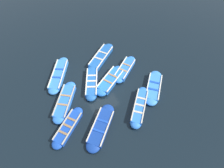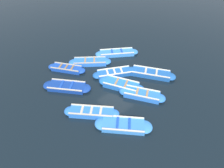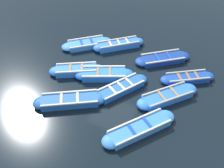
# 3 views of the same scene
# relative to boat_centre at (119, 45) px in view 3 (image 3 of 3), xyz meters

# --- Properties ---
(ground_plane) EXTENTS (120.00, 120.00, 0.00)m
(ground_plane) POSITION_rel_boat_centre_xyz_m (-1.39, 3.41, -0.20)
(ground_plane) COLOR black
(boat_centre) EXTENTS (2.98, 2.91, 0.47)m
(boat_centre) POSITION_rel_boat_centre_xyz_m (0.00, 0.00, 0.00)
(boat_centre) COLOR blue
(boat_centre) RESTS_ON ground
(boat_end_of_row) EXTENTS (3.63, 2.85, 0.45)m
(boat_end_of_row) POSITION_rel_boat_centre_xyz_m (-0.06, 5.73, -0.01)
(boat_end_of_row) COLOR #1E59AD
(boat_end_of_row) RESTS_ON ground
(boat_outer_left) EXTENTS (3.11, 2.39, 0.45)m
(boat_outer_left) POSITION_rel_boat_centre_xyz_m (1.01, 3.50, -0.01)
(boat_outer_left) COLOR blue
(boat_outer_left) RESTS_ON ground
(boat_drifting) EXTENTS (3.08, 2.99, 0.39)m
(boat_drifting) POSITION_rel_boat_centre_xyz_m (1.94, 0.86, -0.04)
(boat_drifting) COLOR #3884E0
(boat_drifting) RESTS_ON ground
(boat_alongside) EXTENTS (2.86, 3.69, 0.41)m
(boat_alongside) POSITION_rel_boat_centre_xyz_m (-3.96, 5.70, -0.03)
(boat_alongside) COLOR #3884E0
(boat_alongside) RESTS_ON ground
(boat_far_corner) EXTENTS (2.32, 3.39, 0.41)m
(boat_far_corner) POSITION_rel_boat_centre_xyz_m (-1.98, 3.64, -0.03)
(boat_far_corner) COLOR #1E59AD
(boat_far_corner) RESTS_ON ground
(boat_broadside) EXTENTS (2.97, 2.43, 0.39)m
(boat_broadside) POSITION_rel_boat_centre_xyz_m (-4.95, 1.12, -0.04)
(boat_broadside) COLOR #1947B7
(boat_broadside) RESTS_ON ground
(boat_mid_row) EXTENTS (3.42, 2.41, 0.47)m
(boat_mid_row) POSITION_rel_boat_centre_xyz_m (-0.61, 3.08, -0.00)
(boat_mid_row) COLOR blue
(boat_mid_row) RESTS_ON ground
(boat_bow_out) EXTENTS (3.26, 3.01, 0.39)m
(boat_bow_out) POSITION_rel_boat_centre_xyz_m (-3.08, 0.04, -0.04)
(boat_bow_out) COLOR navy
(boat_bow_out) RESTS_ON ground
(boat_outer_right) EXTENTS (2.86, 3.32, 0.42)m
(boat_outer_right) POSITION_rel_boat_centre_xyz_m (-4.43, 3.06, -0.02)
(boat_outer_right) COLOR blue
(boat_outer_right) RESTS_ON ground
(buoy_orange_near) EXTENTS (0.30, 0.30, 0.30)m
(buoy_orange_near) POSITION_rel_boat_centre_xyz_m (-1.47, 4.95, -0.06)
(buoy_orange_near) COLOR silver
(buoy_orange_near) RESTS_ON ground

